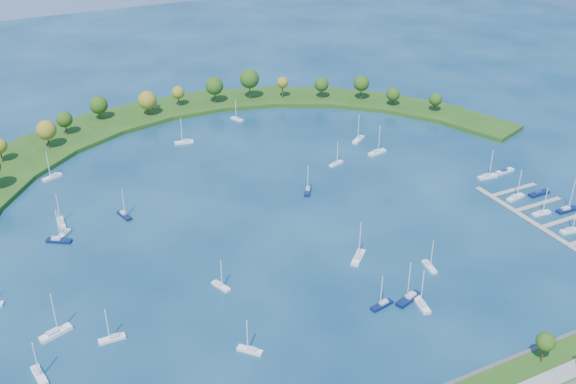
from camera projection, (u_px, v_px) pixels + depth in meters
name	position (u px, v px, depth m)	size (l,w,h in m)	color
ground	(282.00, 210.00, 255.14)	(700.00, 700.00, 0.00)	#082A48
breakwater	(128.00, 180.00, 274.64)	(286.74, 247.64, 2.00)	#1F4713
breakwater_trees	(167.00, 112.00, 313.93)	(240.27, 92.31, 16.35)	#382314
harbor_tower	(155.00, 104.00, 341.21)	(2.60, 2.60, 4.26)	gray
dock_system	(570.00, 231.00, 240.73)	(24.28, 82.00, 1.60)	gray
moored_boat_0	(237.00, 118.00, 332.94)	(4.54, 7.35, 10.47)	white
moored_boat_1	(55.00, 332.00, 191.62)	(9.85, 5.58, 13.96)	white
moored_boat_2	(429.00, 266.00, 220.96)	(3.33, 7.67, 10.92)	white
moored_boat_3	(382.00, 304.00, 203.09)	(8.10, 3.64, 11.51)	#0A1942
moored_boat_4	(250.00, 349.00, 185.50)	(6.43, 6.84, 10.79)	white
moored_boat_5	(184.00, 141.00, 308.42)	(8.83, 3.76, 12.57)	white
moored_boat_6	(124.00, 214.00, 250.22)	(4.01, 8.35, 11.84)	#0A1942
moored_boat_7	(409.00, 298.00, 205.58)	(10.15, 5.46, 14.38)	#0A1942
moored_boat_8	(359.00, 139.00, 311.04)	(8.83, 7.04, 13.14)	white
moored_boat_9	(59.00, 240.00, 234.75)	(8.82, 6.93, 13.08)	#0A1942
moored_boat_11	(52.00, 176.00, 277.54)	(8.65, 5.24, 12.31)	white
moored_boat_12	(221.00, 285.00, 211.55)	(4.37, 7.47, 10.61)	white
moored_boat_13	(358.00, 257.00, 225.40)	(8.69, 8.30, 13.81)	white
moored_boat_14	(112.00, 338.00, 189.71)	(7.64, 2.39, 11.13)	white
moored_boat_15	(39.00, 374.00, 176.99)	(3.57, 8.58, 12.23)	white
moored_boat_16	(422.00, 304.00, 203.20)	(4.08, 8.94, 12.68)	white
moored_boat_17	(336.00, 163.00, 288.78)	(7.46, 4.25, 10.58)	white
moored_boat_18	(308.00, 190.00, 267.02)	(6.41, 8.10, 12.03)	#0A1942
moored_boat_19	(61.00, 222.00, 245.38)	(2.68, 8.46, 12.31)	white
moored_boat_20	(63.00, 234.00, 238.24)	(6.51, 7.10, 11.09)	white
moored_boat_21	(377.00, 152.00, 298.54)	(9.43, 4.18, 13.40)	white
docked_boat_4	(571.00, 230.00, 240.53)	(8.40, 3.56, 11.96)	white
docked_boat_6	(541.00, 212.00, 251.60)	(7.63, 2.67, 11.01)	white
docked_boat_7	(567.00, 209.00, 253.66)	(9.17, 3.03, 13.29)	#0A1942
docked_boat_8	(516.00, 197.00, 262.22)	(8.68, 3.53, 12.40)	white
docked_boat_9	(539.00, 193.00, 265.08)	(9.22, 2.70, 1.87)	#0A1942
docked_boat_10	(488.00, 176.00, 277.89)	(8.74, 3.05, 12.62)	white
docked_boat_11	(505.00, 171.00, 282.45)	(8.70, 2.96, 1.75)	white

